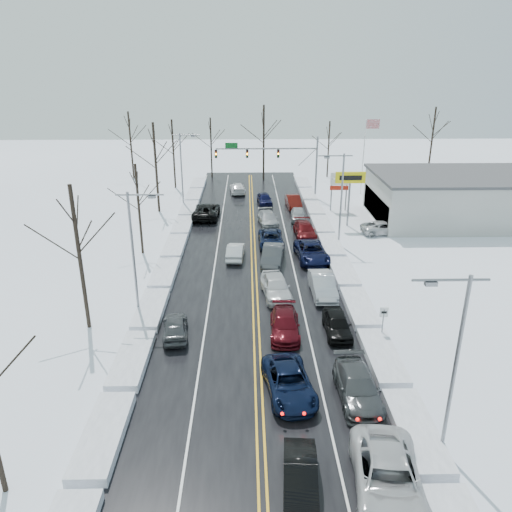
{
  "coord_description": "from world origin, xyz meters",
  "views": [
    {
      "loc": [
        -0.59,
        -36.34,
        17.17
      ],
      "look_at": [
        0.12,
        0.73,
        2.5
      ],
      "focal_mm": 35.0,
      "sensor_mm": 36.0,
      "label": 1
    }
  ],
  "objects_px": {
    "traffic_signal_mast": "(278,157)",
    "dealership_building": "(464,197)",
    "tires_plus_sign": "(350,181)",
    "flagpole": "(365,150)",
    "oncoming_car_0": "(236,258)"
  },
  "relations": [
    {
      "from": "traffic_signal_mast",
      "to": "dealership_building",
      "type": "distance_m",
      "value": 23.01
    },
    {
      "from": "tires_plus_sign",
      "to": "oncoming_car_0",
      "type": "bearing_deg",
      "value": -142.05
    },
    {
      "from": "flagpole",
      "to": "oncoming_car_0",
      "type": "xyz_separation_m",
      "value": [
        -16.83,
        -23.49,
        -5.93
      ]
    },
    {
      "from": "dealership_building",
      "to": "oncoming_car_0",
      "type": "relative_size",
      "value": 4.86
    },
    {
      "from": "tires_plus_sign",
      "to": "oncoming_car_0",
      "type": "distance_m",
      "value": 16.21
    },
    {
      "from": "tires_plus_sign",
      "to": "dealership_building",
      "type": "xyz_separation_m",
      "value": [
        13.48,
        2.01,
        -2.34
      ]
    },
    {
      "from": "traffic_signal_mast",
      "to": "dealership_building",
      "type": "height_order",
      "value": "traffic_signal_mast"
    },
    {
      "from": "dealership_building",
      "to": "flagpole",
      "type": "bearing_deg",
      "value": 126.27
    },
    {
      "from": "traffic_signal_mast",
      "to": "tires_plus_sign",
      "type": "distance_m",
      "value": 13.92
    },
    {
      "from": "traffic_signal_mast",
      "to": "dealership_building",
      "type": "xyz_separation_m",
      "value": [
        20.53,
        -9.99,
        -2.82
      ]
    },
    {
      "from": "flagpole",
      "to": "oncoming_car_0",
      "type": "height_order",
      "value": "flagpole"
    },
    {
      "from": "tires_plus_sign",
      "to": "dealership_building",
      "type": "height_order",
      "value": "tires_plus_sign"
    },
    {
      "from": "traffic_signal_mast",
      "to": "flagpole",
      "type": "bearing_deg",
      "value": 9.73
    },
    {
      "from": "flagpole",
      "to": "dealership_building",
      "type": "distance_m",
      "value": 15.24
    },
    {
      "from": "tires_plus_sign",
      "to": "flagpole",
      "type": "height_order",
      "value": "flagpole"
    }
  ]
}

